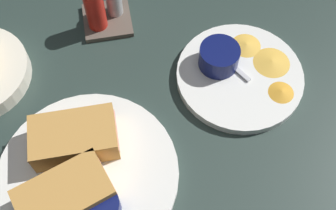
# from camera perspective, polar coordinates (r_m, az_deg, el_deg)

# --- Properties ---
(ground_plane) EXTENTS (1.10, 1.10, 0.03)m
(ground_plane) POSITION_cam_1_polar(r_m,az_deg,el_deg) (0.69, -10.79, -8.01)
(ground_plane) COLOR #283833
(plate_sandwich_main) EXTENTS (0.28, 0.28, 0.02)m
(plate_sandwich_main) POSITION_cam_1_polar(r_m,az_deg,el_deg) (0.66, -10.49, -9.29)
(plate_sandwich_main) COLOR white
(plate_sandwich_main) RESTS_ON ground_plane
(sandwich_half_near) EXTENTS (0.13, 0.08, 0.05)m
(sandwich_half_near) POSITION_cam_1_polar(r_m,az_deg,el_deg) (0.65, -12.75, -4.39)
(sandwich_half_near) COLOR #C68C42
(sandwich_half_near) RESTS_ON plate_sandwich_main
(sandwich_half_far) EXTENTS (0.15, 0.12, 0.05)m
(sandwich_half_far) POSITION_cam_1_polar(r_m,az_deg,el_deg) (0.62, -13.95, -12.12)
(sandwich_half_far) COLOR #C68C42
(sandwich_half_far) RESTS_ON plate_sandwich_main
(ramekin_dark_sauce) EXTENTS (0.06, 0.06, 0.03)m
(ramekin_dark_sauce) POSITION_cam_1_polar(r_m,az_deg,el_deg) (0.62, -9.45, -13.73)
(ramekin_dark_sauce) COLOR #0C144C
(ramekin_dark_sauce) RESTS_ON plate_sandwich_main
(spoon_by_dark_ramekin) EXTENTS (0.02, 0.10, 0.01)m
(spoon_by_dark_ramekin) POSITION_cam_1_polar(r_m,az_deg,el_deg) (0.65, -9.44, -9.74)
(spoon_by_dark_ramekin) COLOR silver
(spoon_by_dark_ramekin) RESTS_ON plate_sandwich_main
(plate_chips_companion) EXTENTS (0.22, 0.22, 0.02)m
(plate_chips_companion) POSITION_cam_1_polar(r_m,az_deg,el_deg) (0.74, 9.81, 3.94)
(plate_chips_companion) COLOR white
(plate_chips_companion) RESTS_ON ground_plane
(ramekin_light_gravy) EXTENTS (0.07, 0.07, 0.04)m
(ramekin_light_gravy) POSITION_cam_1_polar(r_m,az_deg,el_deg) (0.73, 7.04, 6.65)
(ramekin_light_gravy) COLOR #0C144C
(ramekin_light_gravy) RESTS_ON plate_chips_companion
(spoon_by_gravy_ramekin) EXTENTS (0.06, 0.09, 0.01)m
(spoon_by_gravy_ramekin) POSITION_cam_1_polar(r_m,az_deg,el_deg) (0.75, 7.32, 6.76)
(spoon_by_gravy_ramekin) COLOR silver
(spoon_by_gravy_ramekin) RESTS_ON plate_chips_companion
(plantain_chip_scatter) EXTENTS (0.16, 0.17, 0.01)m
(plantain_chip_scatter) POSITION_cam_1_polar(r_m,az_deg,el_deg) (0.75, 12.28, 5.81)
(plantain_chip_scatter) COLOR gold
(plantain_chip_scatter) RESTS_ON plate_chips_companion
(condiment_caddy) EXTENTS (0.09, 0.09, 0.10)m
(condiment_caddy) POSITION_cam_1_polar(r_m,az_deg,el_deg) (0.80, -8.88, 12.66)
(condiment_caddy) COLOR brown
(condiment_caddy) RESTS_ON ground_plane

